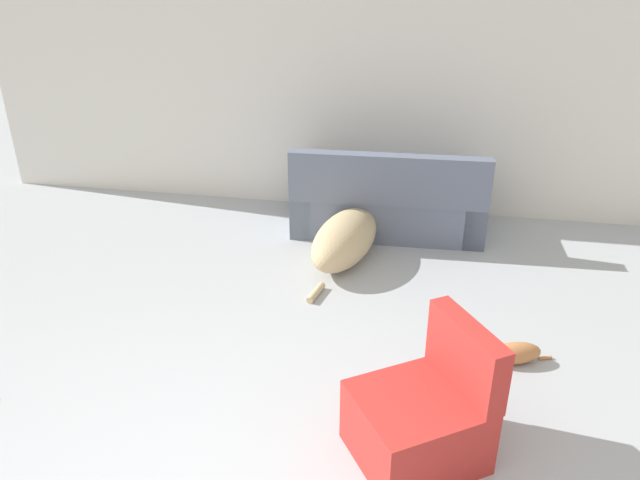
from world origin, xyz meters
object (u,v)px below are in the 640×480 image
at_px(cat, 512,354).
at_px(side_chair, 424,416).
at_px(dog, 347,237).
at_px(couch, 388,204).

distance_m(cat, side_chair, 1.12).
distance_m(dog, cat, 1.87).
relative_size(couch, dog, 1.19).
bearing_deg(couch, side_chair, 96.41).
bearing_deg(side_chair, dog, 165.06).
relative_size(cat, side_chair, 0.60).
bearing_deg(dog, cat, -123.00).
bearing_deg(dog, couch, -13.62).
bearing_deg(side_chair, couch, 155.35).
relative_size(dog, cat, 2.92).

